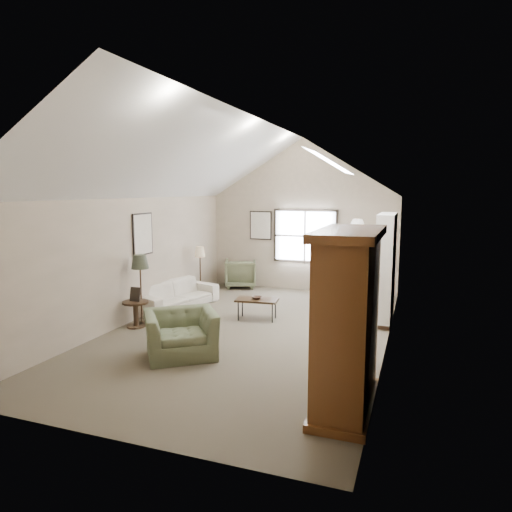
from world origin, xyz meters
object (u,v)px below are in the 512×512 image
(armchair_near, at_px, (181,334))
(coffee_table, at_px, (257,309))
(armchair_far, at_px, (240,273))
(side_table, at_px, (136,314))
(armoire, at_px, (347,321))
(sofa, at_px, (177,294))
(side_chair, at_px, (342,271))

(armchair_near, bearing_deg, coffee_table, 42.54)
(coffee_table, bearing_deg, armchair_far, 117.78)
(coffee_table, bearing_deg, side_table, -148.08)
(coffee_table, distance_m, side_table, 2.43)
(armchair_near, distance_m, coffee_table, 2.41)
(armoire, distance_m, side_table, 4.87)
(armoire, xyz_separation_m, armchair_near, (-2.78, 0.89, -0.74))
(armoire, bearing_deg, sofa, 140.84)
(armchair_near, distance_m, side_chair, 5.50)
(armoire, relative_size, armchair_far, 2.60)
(armoire, relative_size, sofa, 1.07)
(sofa, bearing_deg, side_chair, -36.88)
(armoire, height_order, armchair_far, armoire)
(armchair_near, relative_size, side_chair, 0.90)
(armoire, bearing_deg, side_table, 155.82)
(armchair_far, relative_size, side_chair, 0.68)
(armchair_near, xyz_separation_m, armchair_far, (-1.04, 5.21, 0.02))
(side_table, bearing_deg, sofa, 90.00)
(armoire, xyz_separation_m, armchair_far, (-3.82, 6.10, -0.72))
(coffee_table, bearing_deg, armchair_near, -101.08)
(armchair_far, relative_size, coffee_table, 0.99)
(armchair_near, bearing_deg, side_table, 109.56)
(side_table, bearing_deg, side_chair, 51.11)
(armoire, bearing_deg, armchair_near, 162.31)
(armchair_far, distance_m, side_chair, 2.79)
(side_table, distance_m, side_chair, 5.32)
(armchair_far, bearing_deg, side_chair, 159.29)
(armchair_near, height_order, coffee_table, armchair_near)
(armchair_near, height_order, side_chair, side_chair)
(armoire, bearing_deg, side_chair, 99.73)
(side_table, relative_size, side_chair, 0.41)
(coffee_table, bearing_deg, armoire, -54.46)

